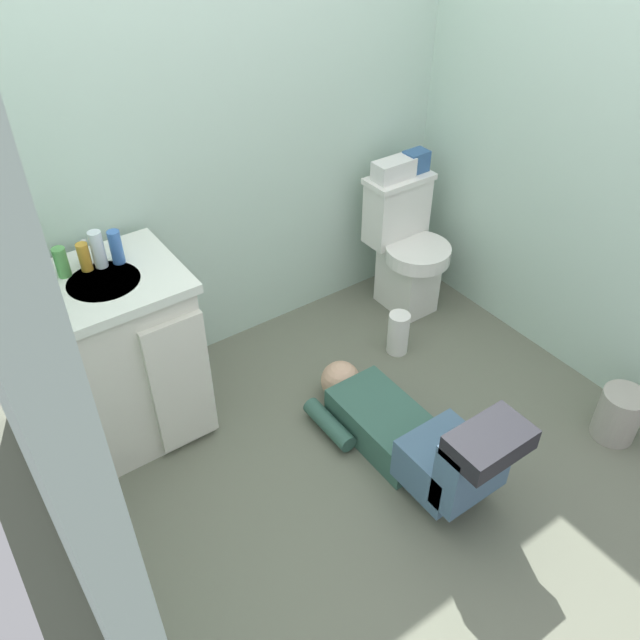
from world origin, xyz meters
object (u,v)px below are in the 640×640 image
(person_plumber, at_px, (413,436))
(toiletry_bag, at_px, (416,161))
(toilet, at_px, (405,247))
(bottle_clear, at_px, (98,249))
(trash_can, at_px, (618,415))
(faucet, at_px, (86,252))
(tissue_box, at_px, (394,169))
(bottle_blue, at_px, (116,247))
(bottle_amber, at_px, (84,257))
(bottle_green, at_px, (62,262))
(soap_dispenser, at_px, (38,265))
(vanity_cabinet, at_px, (123,357))
(paper_towel_roll, at_px, (398,333))

(person_plumber, bearing_deg, toiletry_bag, 50.05)
(toilet, bearing_deg, bottle_clear, 177.90)
(trash_can, bearing_deg, faucet, 140.37)
(toilet, bearing_deg, tissue_box, 116.43)
(toilet, bearing_deg, faucet, 175.94)
(toilet, relative_size, bottle_clear, 4.85)
(trash_can, bearing_deg, bottle_blue, 140.09)
(toiletry_bag, distance_m, bottle_amber, 1.75)
(bottle_green, bearing_deg, toilet, -2.51)
(soap_dispenser, xyz_separation_m, bottle_clear, (0.22, -0.04, 0.01))
(soap_dispenser, bearing_deg, bottle_green, -13.14)
(vanity_cabinet, bearing_deg, tissue_box, 4.43)
(trash_can, xyz_separation_m, paper_towel_roll, (-0.42, 1.01, -0.01))
(toilet, bearing_deg, bottle_green, 177.49)
(bottle_amber, bearing_deg, toilet, -2.34)
(soap_dispenser, xyz_separation_m, bottle_amber, (0.17, -0.03, -0.01))
(vanity_cabinet, xyz_separation_m, soap_dispenser, (-0.19, 0.13, 0.47))
(vanity_cabinet, height_order, toiletry_bag, toiletry_bag)
(toiletry_bag, height_order, soap_dispenser, soap_dispenser)
(soap_dispenser, relative_size, paper_towel_roll, 0.71)
(faucet, xyz_separation_m, bottle_green, (-0.11, -0.04, 0.01))
(person_plumber, distance_m, toiletry_bag, 1.46)
(soap_dispenser, height_order, bottle_clear, soap_dispenser)
(vanity_cabinet, xyz_separation_m, bottle_green, (-0.11, 0.11, 0.46))
(toilet, xyz_separation_m, person_plumber, (-0.74, -0.92, -0.19))
(toiletry_bag, bearing_deg, bottle_clear, -178.90)
(vanity_cabinet, relative_size, tissue_box, 3.73)
(faucet, height_order, bottle_clear, bottle_clear)
(toiletry_bag, xyz_separation_m, soap_dispenser, (-1.91, 0.00, 0.08))
(tissue_box, distance_m, bottle_green, 1.68)
(bottle_blue, xyz_separation_m, paper_towel_roll, (1.22, -0.36, -0.77))
(soap_dispenser, bearing_deg, toiletry_bag, -0.13)
(faucet, xyz_separation_m, bottle_blue, (0.10, -0.07, 0.02))
(toiletry_bag, height_order, bottle_amber, bottle_amber)
(bottle_blue, bearing_deg, bottle_green, 171.74)
(bottle_amber, xyz_separation_m, bottle_blue, (0.12, -0.02, 0.01))
(paper_towel_roll, bearing_deg, toiletry_bag, 45.35)
(tissue_box, relative_size, soap_dispenser, 1.33)
(tissue_box, bearing_deg, trash_can, -83.29)
(bottle_green, distance_m, bottle_blue, 0.21)
(tissue_box, height_order, soap_dispenser, soap_dispenser)
(vanity_cabinet, bearing_deg, soap_dispenser, 146.90)
(soap_dispenser, bearing_deg, bottle_clear, -9.37)
(bottle_green, bearing_deg, soap_dispenser, 166.86)
(tissue_box, xyz_separation_m, bottle_clear, (-1.54, -0.03, 0.10))
(bottle_clear, bearing_deg, soap_dispenser, 170.63)
(bottle_green, height_order, bottle_blue, bottle_blue)
(person_plumber, relative_size, tissue_box, 4.84)
(bottle_green, relative_size, bottle_clear, 0.79)
(soap_dispenser, xyz_separation_m, bottle_blue, (0.29, -0.05, 0.00))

